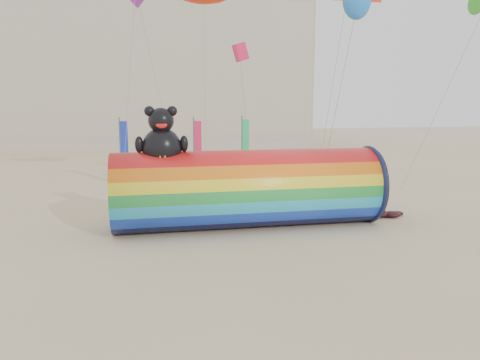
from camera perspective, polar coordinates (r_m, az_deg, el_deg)
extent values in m
plane|color=#CCB58C|center=(23.05, -0.48, -6.55)|extent=(160.00, 160.00, 0.00)
cube|color=#B7AD99|center=(68.26, -18.43, 12.22)|extent=(60.00, 15.00, 20.00)
cube|color=#28303D|center=(60.80, -19.31, 13.01)|extent=(59.50, 0.12, 17.00)
cylinder|color=red|center=(23.96, 0.96, -1.06)|extent=(13.57, 3.96, 3.96)
torus|color=#0F1438|center=(26.19, 15.32, -0.48)|extent=(0.27, 4.15, 4.15)
cylinder|color=black|center=(26.26, 15.62, -0.46)|extent=(0.07, 3.92, 3.92)
ellipsoid|color=black|center=(23.12, -9.51, 3.80)|extent=(1.93, 1.73, 2.04)
ellipsoid|color=gold|center=(22.51, -9.45, 3.35)|extent=(1.00, 0.44, 0.87)
sphere|color=black|center=(23.02, -9.61, 7.16)|extent=(1.24, 1.24, 1.24)
sphere|color=black|center=(23.00, -11.00, 8.24)|extent=(0.50, 0.50, 0.50)
sphere|color=black|center=(23.03, -8.27, 8.32)|extent=(0.50, 0.50, 0.50)
ellipsoid|color=red|center=(22.52, -9.55, 6.67)|extent=(0.55, 0.20, 0.35)
ellipsoid|color=black|center=(22.97, -12.20, 4.24)|extent=(0.41, 0.41, 0.81)
ellipsoid|color=black|center=(23.05, -6.84, 4.41)|extent=(0.41, 0.41, 0.81)
imported|color=slate|center=(27.96, 15.76, -2.10)|extent=(0.71, 0.51, 1.82)
ellipsoid|color=#3D0B12|center=(27.31, 16.52, -3.93)|extent=(1.17, 0.99, 0.41)
ellipsoid|color=#3D0B12|center=(27.48, 18.01, -3.99)|extent=(0.99, 0.84, 0.34)
ellipsoid|color=#3D0B12|center=(27.18, 15.25, -4.03)|extent=(0.91, 0.77, 0.32)
ellipsoid|color=#3D0B12|center=(27.81, 16.68, -3.84)|extent=(0.78, 0.66, 0.27)
ellipsoid|color=#3D0B12|center=(27.99, 18.60, -3.87)|extent=(0.73, 0.62, 0.25)
cylinder|color=#59595E|center=(36.51, -14.37, 3.36)|extent=(0.10, 0.10, 5.20)
cube|color=#172EB1|center=(36.49, -13.89, 3.45)|extent=(0.56, 0.06, 4.50)
cylinder|color=#59595E|center=(35.88, -5.63, 3.51)|extent=(0.10, 0.10, 5.20)
cube|color=#DB1F54|center=(35.91, -5.14, 3.60)|extent=(0.56, 0.06, 4.50)
cylinder|color=#59595E|center=(38.47, 0.24, 3.97)|extent=(0.10, 0.10, 5.20)
cube|color=#1CBB64|center=(38.53, 0.69, 4.05)|extent=(0.56, 0.06, 4.50)
cube|color=#E8194C|center=(32.05, 0.06, 15.33)|extent=(0.71, 0.71, 1.13)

